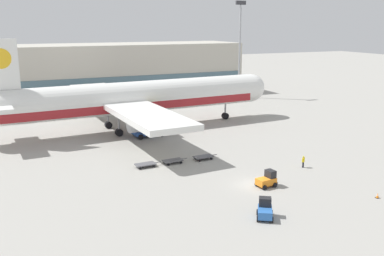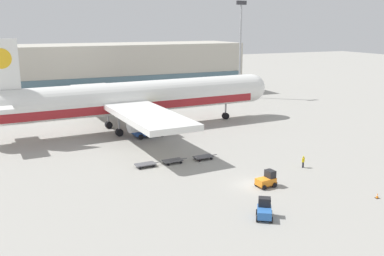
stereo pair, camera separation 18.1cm
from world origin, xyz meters
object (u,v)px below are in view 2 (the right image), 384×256
light_mast (240,43)px  traffic_cone_near (377,196)px  scissor_lift_loader (148,126)px  baggage_tug_mid (264,210)px  baggage_dolly_lead (145,164)px  airplane_main (130,99)px  baggage_tug_foreground (267,180)px  baggage_dolly_third (203,157)px  ground_crew_near (303,161)px  baggage_dolly_second (173,161)px

light_mast → traffic_cone_near: light_mast is taller
scissor_lift_loader → baggage_tug_mid: size_ratio=1.91×
light_mast → baggage_dolly_lead: light_mast is taller
airplane_main → baggage_dolly_lead: bearing=-104.4°
airplane_main → baggage_tug_foreground: (7.04, -34.28, -4.96)m
baggage_tug_foreground → airplane_main: bearing=95.5°
baggage_dolly_third → baggage_dolly_lead: bearing=175.7°
baggage_dolly_lead → traffic_cone_near: size_ratio=6.16×
light_mast → baggage_tug_foreground: (-29.52, -57.64, -13.47)m
scissor_lift_loader → ground_crew_near: (14.09, -24.79, -0.87)m
baggage_dolly_lead → baggage_dolly_second: same height
baggage_dolly_lead → traffic_cone_near: (20.66, -21.09, -0.09)m
baggage_tug_foreground → baggage_dolly_third: baggage_tug_foreground is taller
airplane_main → scissor_lift_loader: bearing=-78.7°
baggage_tug_foreground → baggage_dolly_second: baggage_tug_foreground is taller
light_mast → baggage_dolly_third: bearing=-125.5°
baggage_dolly_lead → traffic_cone_near: traffic_cone_near is taller
traffic_cone_near → baggage_dolly_lead: bearing=134.4°
traffic_cone_near → baggage_dolly_second: bearing=128.3°
baggage_dolly_second → baggage_dolly_third: (4.74, -0.15, 0.00)m
scissor_lift_loader → baggage_tug_mid: (0.51, -35.86, -0.97)m
airplane_main → traffic_cone_near: airplane_main is taller
light_mast → airplane_main: 44.21m
baggage_tug_mid → scissor_lift_loader: bearing=32.8°
ground_crew_near → baggage_tug_mid: bearing=-163.6°
baggage_dolly_lead → baggage_dolly_third: (8.78, -0.17, 0.00)m
airplane_main → ground_crew_near: 34.47m
baggage_dolly_third → baggage_dolly_second: bearing=175.1°
baggage_tug_mid → traffic_cone_near: bearing=-61.8°
scissor_lift_loader → baggage_dolly_second: size_ratio=1.44×
baggage_tug_foreground → baggage_dolly_second: 14.81m
airplane_main → baggage_dolly_third: airplane_main is taller
light_mast → ground_crew_near: 59.22m
baggage_tug_mid → ground_crew_near: size_ratio=1.69×
light_mast → traffic_cone_near: (-20.08, -65.76, -14.05)m
baggage_dolly_third → ground_crew_near: 14.10m
light_mast → ground_crew_near: (-21.02, -53.73, -13.37)m
airplane_main → baggage_dolly_second: bearing=-93.7°
baggage_dolly_lead → baggage_dolly_second: 4.04m
baggage_dolly_lead → baggage_dolly_second: bearing=-3.5°
light_mast → ground_crew_near: size_ratio=14.94×
baggage_dolly_lead → scissor_lift_loader: bearing=67.2°
baggage_tug_mid → traffic_cone_near: baggage_tug_mid is taller
baggage_dolly_second → ground_crew_near: bearing=-33.1°
baggage_tug_mid → light_mast: bearing=3.9°
baggage_tug_mid → baggage_dolly_third: (2.65, 19.96, -0.49)m
scissor_lift_loader → baggage_tug_mid: 35.87m
scissor_lift_loader → baggage_dolly_third: 16.28m
baggage_tug_mid → baggage_dolly_second: (-2.10, 20.11, -0.49)m
scissor_lift_loader → ground_crew_near: 28.53m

